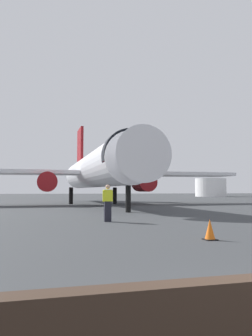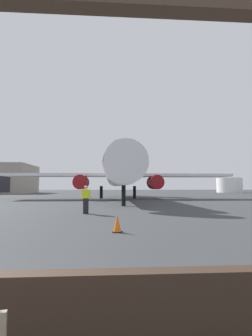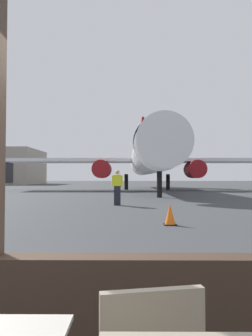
# 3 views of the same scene
# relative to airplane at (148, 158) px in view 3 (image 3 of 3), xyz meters

# --- Properties ---
(ground_plane) EXTENTS (220.00, 220.00, 0.00)m
(ground_plane) POSITION_rel_airplane_xyz_m (-3.24, 8.65, -3.57)
(ground_plane) COLOR #383A3D
(airplane) EXTENTS (31.33, 32.02, 10.38)m
(airplane) POSITION_rel_airplane_xyz_m (0.00, 0.00, 0.00)
(airplane) COLOR silver
(airplane) RESTS_ON ground
(ground_crew_worker) EXTENTS (0.53, 0.28, 1.74)m
(ground_crew_worker) POSITION_rel_airplane_xyz_m (-2.68, -18.43, -2.67)
(ground_crew_worker) COLOR black
(ground_crew_worker) RESTS_ON ground
(traffic_cone) EXTENTS (0.36, 0.36, 0.61)m
(traffic_cone) POSITION_rel_airplane_xyz_m (-0.94, -24.89, -3.28)
(traffic_cone) COLOR orange
(traffic_cone) RESTS_ON ground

